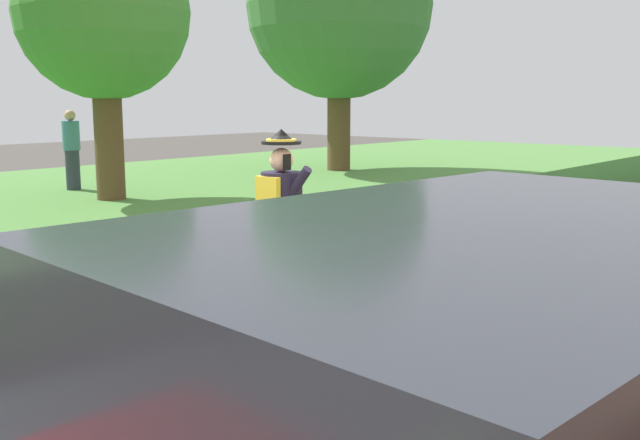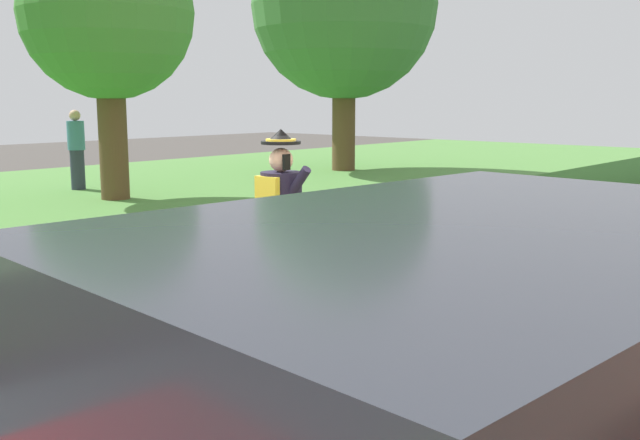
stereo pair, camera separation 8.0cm
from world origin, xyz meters
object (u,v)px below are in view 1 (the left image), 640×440
at_px(boat, 286,337).
at_px(person_bystander, 72,149).
at_px(person_pirate, 282,225).
at_px(tree_slender, 103,15).
at_px(parrot_plush, 353,272).
at_px(tree_tall, 339,7).

relative_size(boat, person_bystander, 2.67).
distance_m(person_pirate, tree_slender, 7.65).
height_order(person_pirate, parrot_plush, person_pirate).
bearing_deg(parrot_plush, tree_slender, 168.69).
distance_m(person_pirate, person_bystander, 8.97).
relative_size(person_pirate, person_bystander, 1.16).
relative_size(person_pirate, tree_tall, 0.29).
bearing_deg(tree_slender, person_pirate, -20.23).
bearing_deg(person_bystander, parrot_plush, -10.91).
height_order(person_pirate, tree_tall, tree_tall).
height_order(boat, tree_tall, tree_tall).
bearing_deg(person_bystander, person_pirate, -18.05).
bearing_deg(tree_tall, tree_slender, -86.98).
height_order(boat, person_bystander, person_bystander).
xyz_separation_m(parrot_plush, tree_slender, (-6.71, 1.34, 3.35)).
bearing_deg(tree_slender, parrot_plush, -11.31).
relative_size(tree_slender, person_bystander, 3.04).
bearing_deg(tree_tall, person_pirate, -53.17).
bearing_deg(boat, tree_tall, 126.79).
bearing_deg(parrot_plush, boat, -100.45).
height_order(tree_slender, tree_tall, tree_tall).
relative_size(boat, tree_slender, 0.88).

